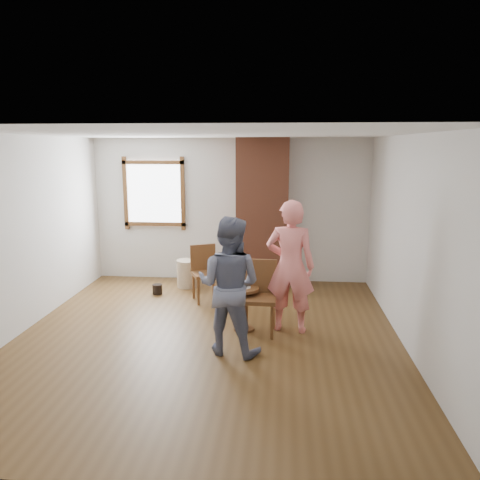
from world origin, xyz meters
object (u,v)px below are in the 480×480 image
(stoneware_crock, at_px, (187,273))
(person_pink, at_px, (290,266))
(side_table, at_px, (244,301))
(dining_chair_left, at_px, (205,270))
(dining_chair_right, at_px, (259,292))
(man, at_px, (229,286))

(stoneware_crock, xyz_separation_m, person_pink, (1.78, -1.84, 0.65))
(side_table, bearing_deg, dining_chair_left, 121.04)
(dining_chair_right, relative_size, person_pink, 0.54)
(man, distance_m, person_pink, 1.04)
(dining_chair_left, xyz_separation_m, person_pink, (1.35, -1.17, 0.39))
(stoneware_crock, xyz_separation_m, dining_chair_left, (0.43, -0.67, 0.26))
(stoneware_crock, bearing_deg, dining_chair_left, -57.41)
(dining_chair_right, relative_size, side_table, 1.61)
(dining_chair_right, xyz_separation_m, side_table, (-0.21, 0.02, -0.14))
(side_table, distance_m, person_pink, 0.78)
(dining_chair_left, xyz_separation_m, man, (0.62, -1.91, 0.33))
(dining_chair_left, height_order, person_pink, person_pink)
(dining_chair_right, height_order, side_table, dining_chair_right)
(dining_chair_left, distance_m, side_table, 1.43)
(dining_chair_left, relative_size, dining_chair_right, 0.92)
(dining_chair_left, height_order, man, man)
(dining_chair_right, height_order, person_pink, person_pink)
(dining_chair_left, distance_m, person_pink, 1.83)
(stoneware_crock, height_order, side_table, side_table)
(dining_chair_right, distance_m, man, 0.79)
(stoneware_crock, relative_size, person_pink, 0.27)
(dining_chair_left, relative_size, side_table, 1.49)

